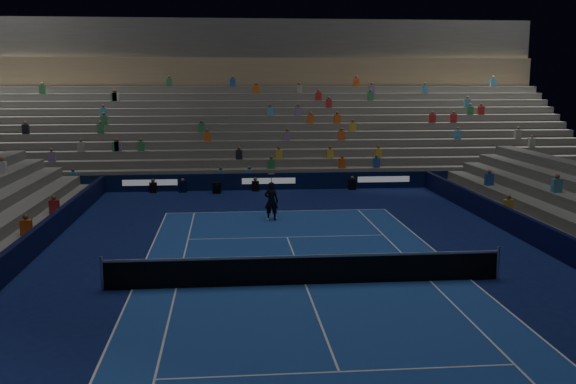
{
  "coord_description": "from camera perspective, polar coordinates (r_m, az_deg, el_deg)",
  "views": [
    {
      "loc": [
        -2.44,
        -20.01,
        6.52
      ],
      "look_at": [
        0.0,
        6.0,
        2.0
      ],
      "focal_mm": 40.61,
      "sensor_mm": 36.0,
      "label": 1
    }
  ],
  "objects": [
    {
      "name": "grandstand_main",
      "position": [
        48.07,
        -2.45,
        6.06
      ],
      "size": [
        44.0,
        15.2,
        11.2
      ],
      "color": "#60605C",
      "rests_on": "ground"
    },
    {
      "name": "tennis_player",
      "position": [
        30.46,
        -1.47,
        -0.8
      ],
      "size": [
        0.76,
        0.61,
        1.82
      ],
      "primitive_type": "imported",
      "rotation": [
        0.0,
        0.0,
        2.84
      ],
      "color": "black",
      "rests_on": "ground"
    },
    {
      "name": "sponsor_barrier_far",
      "position": [
        39.05,
        -1.71,
        0.94
      ],
      "size": [
        44.0,
        0.25,
        1.0
      ],
      "primitive_type": "cube",
      "color": "#081232",
      "rests_on": "ground"
    },
    {
      "name": "court_surface",
      "position": [
        21.18,
        1.53,
        -8.1
      ],
      "size": [
        10.97,
        23.77,
        0.01
      ],
      "primitive_type": "cube",
      "color": "#1B4296",
      "rests_on": "ground"
    },
    {
      "name": "ground",
      "position": [
        21.18,
        1.53,
        -8.11
      ],
      "size": [
        90.0,
        90.0,
        0.0
      ],
      "primitive_type": "plane",
      "color": "#0D184E",
      "rests_on": "ground"
    },
    {
      "name": "tennis_net",
      "position": [
        21.04,
        1.54,
        -6.8
      ],
      "size": [
        12.9,
        0.1,
        1.1
      ],
      "color": "#B2B2B7",
      "rests_on": "ground"
    },
    {
      "name": "broadcast_camera",
      "position": [
        38.12,
        -6.24,
        0.4
      ],
      "size": [
        0.51,
        0.95,
        0.63
      ],
      "color": "black",
      "rests_on": "ground"
    }
  ]
}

